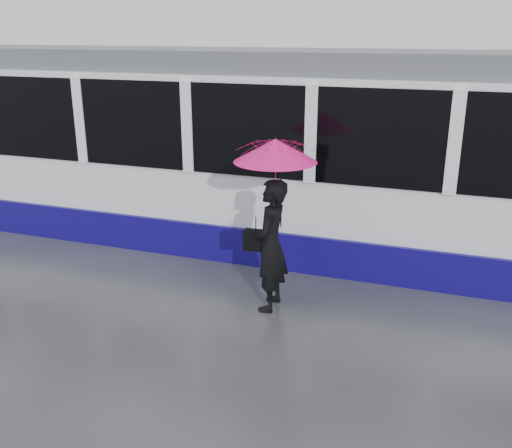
% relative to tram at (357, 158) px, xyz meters
% --- Properties ---
extents(ground, '(90.00, 90.00, 0.00)m').
position_rel_tram_xyz_m(ground, '(-1.66, -2.50, -1.64)').
color(ground, '#2E2E34').
rests_on(ground, ground).
extents(rails, '(34.00, 1.51, 0.02)m').
position_rel_tram_xyz_m(rails, '(-1.66, -0.00, -1.63)').
color(rails, '#3F3D38').
rests_on(rails, ground).
extents(tram, '(26.00, 2.56, 3.35)m').
position_rel_tram_xyz_m(tram, '(0.00, 0.00, 0.00)').
color(tram, white).
rests_on(tram, ground).
extents(woman, '(0.47, 0.69, 1.83)m').
position_rel_tram_xyz_m(woman, '(-0.68, -2.53, -0.72)').
color(woman, black).
rests_on(woman, ground).
extents(umbrella, '(1.12, 1.12, 1.23)m').
position_rel_tram_xyz_m(umbrella, '(-0.63, -2.53, 0.37)').
color(umbrella, '#E51374').
rests_on(umbrella, ground).
extents(handbag, '(0.33, 0.16, 0.46)m').
position_rel_tram_xyz_m(handbag, '(-0.90, -2.51, -0.68)').
color(handbag, black).
rests_on(handbag, ground).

